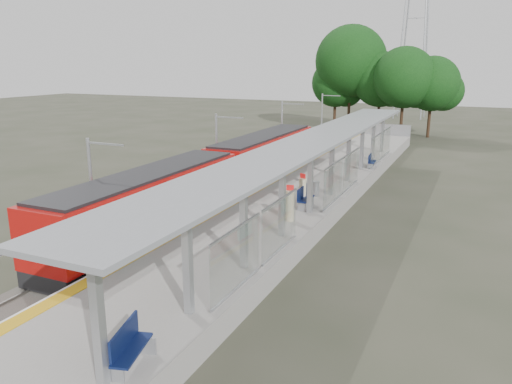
% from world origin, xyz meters
% --- Properties ---
extents(ground, '(200.00, 200.00, 0.00)m').
position_xyz_m(ground, '(0.00, 0.00, 0.00)').
color(ground, '#474438').
rests_on(ground, ground).
extents(trackbed, '(3.00, 70.00, 0.24)m').
position_xyz_m(trackbed, '(-4.50, 20.00, 0.12)').
color(trackbed, '#59544C').
rests_on(trackbed, ground).
extents(platform, '(6.00, 50.00, 1.00)m').
position_xyz_m(platform, '(0.00, 20.00, 0.50)').
color(platform, gray).
rests_on(platform, ground).
extents(tactile_strip, '(0.60, 50.00, 0.02)m').
position_xyz_m(tactile_strip, '(-2.55, 20.00, 1.01)').
color(tactile_strip, gold).
rests_on(tactile_strip, platform).
extents(end_fence, '(6.00, 0.10, 1.20)m').
position_xyz_m(end_fence, '(0.00, 44.95, 1.60)').
color(end_fence, '#9EA0A5').
rests_on(end_fence, platform).
extents(train, '(2.74, 27.60, 3.62)m').
position_xyz_m(train, '(-4.50, 15.83, 2.05)').
color(train, black).
rests_on(train, ground).
extents(canopy, '(3.27, 38.00, 3.66)m').
position_xyz_m(canopy, '(1.61, 16.19, 4.20)').
color(canopy, '#9EA0A5').
rests_on(canopy, platform).
extents(tree_cluster, '(18.29, 11.02, 13.31)m').
position_xyz_m(tree_cluster, '(-2.85, 52.89, 7.42)').
color(tree_cluster, '#382316').
rests_on(tree_cluster, ground).
extents(catenary_masts, '(2.08, 48.16, 5.40)m').
position_xyz_m(catenary_masts, '(-6.22, 19.00, 2.91)').
color(catenary_masts, '#9EA0A5').
rests_on(catenary_masts, ground).
extents(bench_near, '(0.94, 1.76, 1.15)m').
position_xyz_m(bench_near, '(2.11, -1.12, 1.61)').
color(bench_near, '#0E1A47').
rests_on(bench_near, platform).
extents(bench_mid, '(0.58, 1.71, 1.16)m').
position_xyz_m(bench_mid, '(1.44, 14.75, 1.61)').
color(bench_mid, '#0E1A47').
rests_on(bench_mid, platform).
extents(bench_far, '(0.56, 1.50, 1.00)m').
position_xyz_m(bench_far, '(2.53, 27.03, 1.53)').
color(bench_far, '#0E1A47').
rests_on(bench_far, platform).
extents(info_pillar_near, '(0.42, 0.42, 1.86)m').
position_xyz_m(info_pillar_near, '(1.57, 12.17, 1.81)').
color(info_pillar_near, '#C8BC92').
rests_on(info_pillar_near, platform).
extents(info_pillar_far, '(0.41, 0.41, 1.81)m').
position_xyz_m(info_pillar_far, '(1.21, 15.11, 1.78)').
color(info_pillar_far, '#C8BC92').
rests_on(info_pillar_far, platform).
extents(litter_bin, '(0.51, 0.51, 0.87)m').
position_xyz_m(litter_bin, '(1.25, 17.38, 1.44)').
color(litter_bin, '#9EA0A5').
rests_on(litter_bin, platform).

